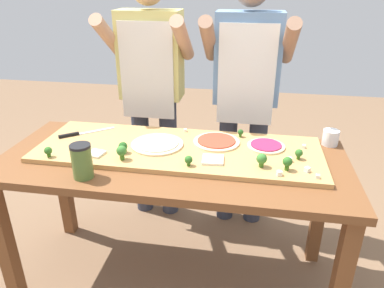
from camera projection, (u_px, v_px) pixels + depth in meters
name	position (u px, v px, depth m)	size (l,w,h in m)	color
ground_plane	(175.00, 277.00, 2.17)	(8.00, 8.00, 0.00)	brown
prep_table	(173.00, 176.00, 1.88)	(1.76, 0.73, 0.80)	brown
cutting_board	(178.00, 149.00, 1.89)	(1.47, 0.51, 0.03)	tan
chefs_knife	(79.00, 133.00, 2.04)	(0.26, 0.22, 0.02)	#B7BABF
pizza_whole_cheese_artichoke	(157.00, 144.00, 1.91)	(0.28, 0.28, 0.02)	beige
pizza_whole_tomato_red	(216.00, 141.00, 1.94)	(0.25, 0.25, 0.02)	beige
pizza_whole_beet_magenta	(266.00, 146.00, 1.89)	(0.20, 0.20, 0.02)	beige
pizza_slice_far_right	(96.00, 154.00, 1.81)	(0.08, 0.08, 0.01)	silver
pizza_slice_near_left	(213.00, 160.00, 1.75)	(0.10, 0.10, 0.01)	silver
broccoli_floret_front_mid	(122.00, 151.00, 1.74)	(0.05, 0.05, 0.07)	#3F7220
broccoli_floret_front_right	(123.00, 147.00, 1.81)	(0.04, 0.04, 0.06)	#2C5915
broccoli_floret_back_right	(262.00, 159.00, 1.68)	(0.05, 0.05, 0.07)	#3F7220
broccoli_floret_back_left	(48.00, 151.00, 1.77)	(0.04, 0.04, 0.05)	#366618
broccoli_floret_center_left	(240.00, 132.00, 2.00)	(0.03, 0.03, 0.04)	#2C5915
broccoli_floret_center_right	(287.00, 162.00, 1.65)	(0.04, 0.04, 0.07)	#366618
broccoli_floret_back_mid	(299.00, 153.00, 1.75)	(0.04, 0.04, 0.05)	#366618
broccoli_floret_front_left	(189.00, 160.00, 1.69)	(0.04, 0.04, 0.05)	#366618
cheese_crumble_a	(289.00, 160.00, 1.74)	(0.02, 0.02, 0.02)	silver
cheese_crumble_b	(279.00, 173.00, 1.62)	(0.02, 0.02, 0.02)	white
cheese_crumble_c	(185.00, 130.00, 2.08)	(0.02, 0.02, 0.02)	white
cheese_crumble_d	(304.00, 146.00, 1.88)	(0.02, 0.02, 0.02)	silver
cheese_crumble_e	(318.00, 176.00, 1.60)	(0.02, 0.02, 0.02)	silver
cheese_crumble_f	(307.00, 170.00, 1.65)	(0.02, 0.02, 0.02)	white
flour_cup	(330.00, 138.00, 1.96)	(0.09, 0.09, 0.08)	white
sauce_jar	(82.00, 161.00, 1.62)	(0.09, 0.09, 0.16)	#517033
cook_left	(152.00, 83.00, 2.38)	(0.54, 0.39, 1.67)	#333847
cook_right	(246.00, 87.00, 2.29)	(0.54, 0.39, 1.67)	#333847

